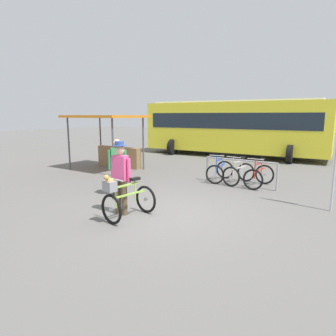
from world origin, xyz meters
name	(u,v)px	position (x,y,z in m)	size (l,w,h in m)	color
ground_plane	(166,213)	(0.00, 0.00, 0.00)	(80.00, 80.00, 0.00)	#605E5B
bike_rack_rail	(240,166)	(0.46, 3.72, 0.64)	(2.50, 0.23, 0.88)	#99999E
racked_bike_blue	(220,171)	(-0.33, 3.95, 0.37)	(0.72, 1.13, 0.97)	black
racked_bike_white	(239,173)	(0.37, 3.90, 0.37)	(0.83, 1.20, 0.97)	black
racked_bike_red	(259,176)	(1.07, 3.85, 0.37)	(0.74, 1.15, 0.97)	black
featured_bicycle	(125,198)	(-0.53, -0.84, 0.49)	(0.81, 1.24, 1.09)	black
person_with_featured_bike	(120,175)	(-0.85, -0.62, 0.95)	(0.53, 0.32, 1.72)	brown
pedestrian_with_backpack	(117,164)	(-2.04, 0.57, 0.94)	(0.47, 0.47, 1.64)	black
bus_distant	(234,125)	(-2.38, 10.51, 1.74)	(10.11, 3.71, 3.08)	yellow
market_stall	(112,136)	(-5.33, 3.80, 1.39)	(3.15, 2.37, 2.30)	#4C4C51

